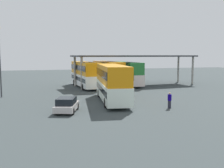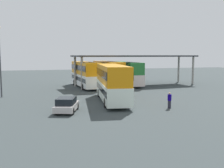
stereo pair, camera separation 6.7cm
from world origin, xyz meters
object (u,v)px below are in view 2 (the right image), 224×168
at_px(parked_hatchback, 67,105).
at_px(pedestrian_waiting, 169,100).
at_px(lamppost_tall, 0,53).
at_px(double_decker_far_right, 126,73).
at_px(double_decker_near_canopy, 85,73).
at_px(double_decker_main, 112,82).
at_px(double_decker_mid_row, 108,73).

xyz_separation_m(parked_hatchback, pedestrian_waiting, (9.95, -1.23, 0.12)).
distance_m(parked_hatchback, lamppost_tall, 13.62).
height_order(parked_hatchback, lamppost_tall, lamppost_tall).
bearing_deg(double_decker_far_right, lamppost_tall, 112.42).
xyz_separation_m(double_decker_near_canopy, pedestrian_waiting, (4.62, -19.33, -1.48)).
relative_size(double_decker_far_right, pedestrian_waiting, 6.92).
relative_size(parked_hatchback, double_decker_near_canopy, 0.35).
height_order(double_decker_far_right, lamppost_tall, lamppost_tall).
distance_m(double_decker_main, pedestrian_waiting, 7.00).
bearing_deg(double_decker_near_canopy, double_decker_main, 179.31).
xyz_separation_m(lamppost_tall, pedestrian_waiting, (16.66, -12.06, -4.67)).
bearing_deg(double_decker_mid_row, double_decker_near_canopy, 86.39).
height_order(lamppost_tall, pedestrian_waiting, lamppost_tall).
height_order(double_decker_main, double_decker_far_right, double_decker_main).
relative_size(double_decker_near_canopy, pedestrian_waiting, 7.29).
xyz_separation_m(double_decker_near_canopy, double_decker_far_right, (7.25, 0.75, -0.05)).
height_order(double_decker_near_canopy, double_decker_far_right, double_decker_near_canopy).
distance_m(double_decker_main, parked_hatchback, 7.11).
distance_m(parked_hatchback, double_decker_near_canopy, 18.94).
bearing_deg(double_decker_near_canopy, lamppost_tall, 119.25).
bearing_deg(double_decker_mid_row, double_decker_main, 165.99).
relative_size(double_decker_main, double_decker_near_canopy, 0.99).
distance_m(double_decker_far_right, pedestrian_waiting, 20.30).
bearing_deg(lamppost_tall, pedestrian_waiting, -35.90).
height_order(double_decker_near_canopy, pedestrian_waiting, double_decker_near_canopy).
xyz_separation_m(parked_hatchback, lamppost_tall, (-6.71, 10.83, 4.79)).
bearing_deg(double_decker_main, lamppost_tall, 69.87).
relative_size(double_decker_main, double_decker_mid_row, 0.99).
bearing_deg(parked_hatchback, double_decker_main, -34.68).
distance_m(double_decker_mid_row, double_decker_far_right, 3.68).
relative_size(double_decker_near_canopy, double_decker_mid_row, 1.01).
xyz_separation_m(double_decker_main, pedestrian_waiting, (4.34, -5.28, -1.48)).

